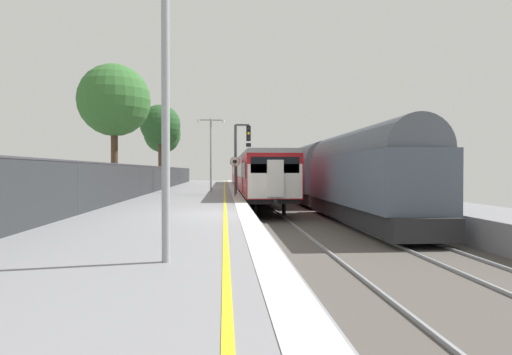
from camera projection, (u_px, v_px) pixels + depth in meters
ground at (308, 230)px, 16.13m from camera, size 17.40×110.00×1.21m
commuter_train_at_platform at (251, 174)px, 42.10m from camera, size 2.83×41.01×3.81m
freight_train_adjacent_track at (307, 172)px, 35.22m from camera, size 2.60×42.34×4.42m
signal_gantry at (240, 150)px, 29.23m from camera, size 1.10×0.24×4.59m
speed_limit_sign at (235, 171)px, 26.74m from camera, size 0.59×0.08×2.38m
platform_lamp_near at (165, 79)px, 7.49m from camera, size 2.00×0.20×5.14m
platform_lamp_mid at (211, 148)px, 32.78m from camera, size 2.00×0.20×5.35m
platform_back_fence at (78, 187)px, 15.54m from camera, size 0.07×99.00×1.89m
background_tree_left at (162, 127)px, 42.89m from camera, size 3.83×3.83×7.85m
background_tree_centre at (163, 136)px, 48.65m from camera, size 3.97×3.97×7.51m
background_tree_right at (115, 102)px, 27.03m from camera, size 4.34×4.34×7.97m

